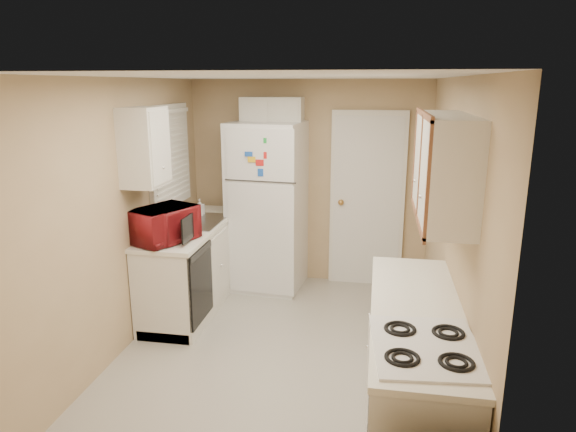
# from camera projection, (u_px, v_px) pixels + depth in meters

# --- Properties ---
(floor) EXTENTS (3.80, 3.80, 0.00)m
(floor) POSITION_uv_depth(u_px,v_px,m) (278.00, 354.00, 4.59)
(floor) COLOR beige
(floor) RESTS_ON ground
(ceiling) EXTENTS (3.80, 3.80, 0.00)m
(ceiling) POSITION_uv_depth(u_px,v_px,m) (277.00, 76.00, 3.99)
(ceiling) COLOR white
(ceiling) RESTS_ON floor
(wall_left) EXTENTS (3.80, 3.80, 0.00)m
(wall_left) POSITION_uv_depth(u_px,v_px,m) (122.00, 218.00, 4.52)
(wall_left) COLOR tan
(wall_left) RESTS_ON floor
(wall_right) EXTENTS (3.80, 3.80, 0.00)m
(wall_right) POSITION_uv_depth(u_px,v_px,m) (451.00, 233.00, 4.06)
(wall_right) COLOR tan
(wall_right) RESTS_ON floor
(wall_back) EXTENTS (2.80, 2.80, 0.00)m
(wall_back) POSITION_uv_depth(u_px,v_px,m) (308.00, 183.00, 6.10)
(wall_back) COLOR tan
(wall_back) RESTS_ON floor
(wall_front) EXTENTS (2.80, 2.80, 0.00)m
(wall_front) POSITION_uv_depth(u_px,v_px,m) (202.00, 328.00, 2.48)
(wall_front) COLOR tan
(wall_front) RESTS_ON floor
(left_counter) EXTENTS (0.60, 1.80, 0.90)m
(left_counter) POSITION_uv_depth(u_px,v_px,m) (194.00, 265.00, 5.52)
(left_counter) COLOR silver
(left_counter) RESTS_ON floor
(dishwasher) EXTENTS (0.03, 0.58, 0.72)m
(dishwasher) POSITION_uv_depth(u_px,v_px,m) (201.00, 284.00, 4.89)
(dishwasher) COLOR black
(dishwasher) RESTS_ON floor
(sink) EXTENTS (0.54, 0.74, 0.16)m
(sink) POSITION_uv_depth(u_px,v_px,m) (197.00, 225.00, 5.56)
(sink) COLOR gray
(sink) RESTS_ON left_counter
(microwave) EXTENTS (0.67, 0.54, 0.39)m
(microwave) POSITION_uv_depth(u_px,v_px,m) (164.00, 226.00, 4.81)
(microwave) COLOR maroon
(microwave) RESTS_ON left_counter
(soap_bottle) EXTENTS (0.09, 0.09, 0.19)m
(soap_bottle) POSITION_uv_depth(u_px,v_px,m) (200.00, 207.00, 5.77)
(soap_bottle) COLOR silver
(soap_bottle) RESTS_ON left_counter
(window_blinds) EXTENTS (0.10, 0.98, 1.08)m
(window_blinds) POSITION_uv_depth(u_px,v_px,m) (170.00, 156.00, 5.42)
(window_blinds) COLOR silver
(window_blinds) RESTS_ON wall_left
(upper_cabinet_left) EXTENTS (0.30, 0.45, 0.70)m
(upper_cabinet_left) POSITION_uv_depth(u_px,v_px,m) (144.00, 147.00, 4.56)
(upper_cabinet_left) COLOR silver
(upper_cabinet_left) RESTS_ON wall_left
(refrigerator) EXTENTS (0.87, 0.85, 1.94)m
(refrigerator) POSITION_uv_depth(u_px,v_px,m) (268.00, 206.00, 5.95)
(refrigerator) COLOR silver
(refrigerator) RESTS_ON floor
(cabinet_over_fridge) EXTENTS (0.70, 0.30, 0.40)m
(cabinet_over_fridge) POSITION_uv_depth(u_px,v_px,m) (272.00, 115.00, 5.82)
(cabinet_over_fridge) COLOR silver
(cabinet_over_fridge) RESTS_ON wall_back
(interior_door) EXTENTS (0.86, 0.06, 2.08)m
(interior_door) POSITION_uv_depth(u_px,v_px,m) (367.00, 201.00, 5.99)
(interior_door) COLOR silver
(interior_door) RESTS_ON floor
(right_counter) EXTENTS (0.60, 2.00, 0.90)m
(right_counter) POSITION_uv_depth(u_px,v_px,m) (413.00, 368.00, 3.53)
(right_counter) COLOR silver
(right_counter) RESTS_ON floor
(stove) EXTENTS (0.66, 0.78, 0.89)m
(stove) POSITION_uv_depth(u_px,v_px,m) (421.00, 418.00, 3.01)
(stove) COLOR silver
(stove) RESTS_ON floor
(upper_cabinet_right) EXTENTS (0.30, 1.20, 0.70)m
(upper_cabinet_right) POSITION_uv_depth(u_px,v_px,m) (445.00, 167.00, 3.45)
(upper_cabinet_right) COLOR silver
(upper_cabinet_right) RESTS_ON wall_right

